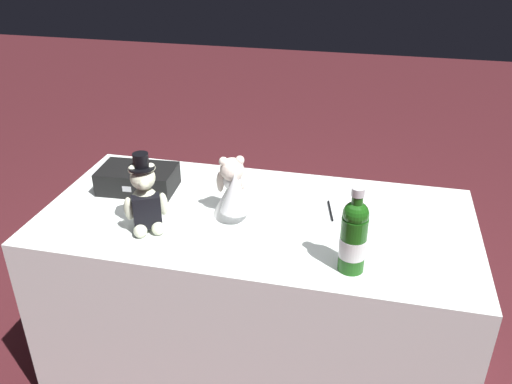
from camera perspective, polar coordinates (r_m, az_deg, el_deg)
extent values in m
plane|color=#47191E|center=(2.52, 0.00, -18.16)|extent=(12.00, 12.00, 0.00)
cube|color=white|center=(2.25, 0.00, -11.19)|extent=(1.63, 0.79, 0.79)
ellipsoid|color=silver|center=(1.95, -11.67, -1.63)|extent=(0.11, 0.10, 0.16)
cube|color=black|center=(1.92, -11.58, -2.07)|extent=(0.11, 0.09, 0.12)
sphere|color=silver|center=(1.89, -12.01, 1.51)|extent=(0.09, 0.09, 0.09)
sphere|color=silver|center=(1.86, -11.89, 0.87)|extent=(0.04, 0.04, 0.04)
sphere|color=silver|center=(1.88, -13.05, 2.35)|extent=(0.03, 0.03, 0.03)
sphere|color=silver|center=(1.88, -11.19, 2.59)|extent=(0.03, 0.03, 0.03)
ellipsoid|color=silver|center=(1.93, -13.43, -1.75)|extent=(0.03, 0.03, 0.09)
ellipsoid|color=silver|center=(1.93, -9.90, -1.28)|extent=(0.03, 0.03, 0.09)
sphere|color=silver|center=(1.92, -12.26, -4.10)|extent=(0.05, 0.05, 0.05)
sphere|color=silver|center=(1.93, -10.40, -3.85)|extent=(0.05, 0.05, 0.05)
cylinder|color=black|center=(1.88, -12.14, 2.61)|extent=(0.09, 0.09, 0.01)
cylinder|color=black|center=(1.86, -12.22, 3.36)|extent=(0.05, 0.05, 0.05)
cone|color=white|center=(2.00, -2.51, -0.49)|extent=(0.15, 0.15, 0.15)
ellipsoid|color=white|center=(1.97, -2.55, 1.13)|extent=(0.07, 0.06, 0.07)
sphere|color=silver|center=(1.94, -2.58, 2.43)|extent=(0.09, 0.09, 0.09)
sphere|color=silver|center=(1.98, -2.79, 2.75)|extent=(0.04, 0.04, 0.04)
sphere|color=silver|center=(1.94, -1.71, 3.47)|extent=(0.03, 0.03, 0.03)
sphere|color=silver|center=(1.92, -3.51, 3.28)|extent=(0.03, 0.03, 0.03)
ellipsoid|color=silver|center=(1.99, -1.47, 1.35)|extent=(0.03, 0.03, 0.08)
ellipsoid|color=silver|center=(1.98, -3.85, 1.08)|extent=(0.03, 0.03, 0.08)
cone|color=white|center=(1.93, -2.25, 0.05)|extent=(0.16, 0.16, 0.15)
cylinder|color=#185112|center=(1.71, 10.30, -5.51)|extent=(0.08, 0.08, 0.19)
sphere|color=#185112|center=(1.65, 10.63, -2.34)|extent=(0.08, 0.08, 0.08)
cylinder|color=#185112|center=(1.63, 10.77, -0.87)|extent=(0.04, 0.04, 0.08)
cylinder|color=silver|center=(1.62, 10.86, 0.02)|extent=(0.04, 0.04, 0.03)
cylinder|color=silver|center=(1.72, 10.28, -5.77)|extent=(0.09, 0.09, 0.07)
cylinder|color=black|center=(2.06, 7.95, -1.99)|extent=(0.04, 0.15, 0.01)
cone|color=silver|center=(2.13, 7.74, -0.99)|extent=(0.01, 0.01, 0.01)
cube|color=black|center=(2.24, -12.50, 1.38)|extent=(0.32, 0.21, 0.09)
cube|color=#B7B7BF|center=(2.17, -13.62, 0.34)|extent=(0.04, 0.01, 0.02)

